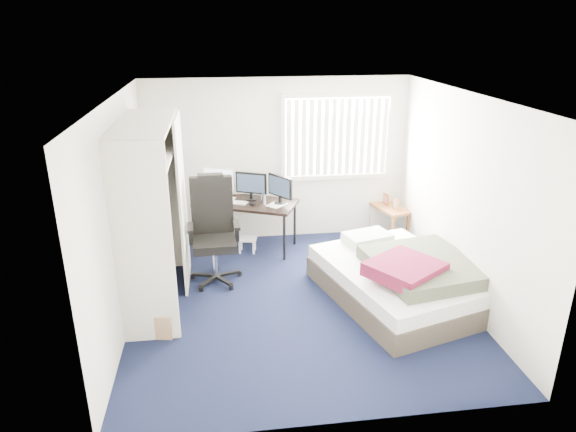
# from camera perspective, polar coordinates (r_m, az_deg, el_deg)

# --- Properties ---
(ground) EXTENTS (4.20, 4.20, 0.00)m
(ground) POSITION_cam_1_polar(r_m,az_deg,el_deg) (6.47, 1.15, -9.38)
(ground) COLOR black
(ground) RESTS_ON ground
(room_shell) EXTENTS (4.20, 4.20, 4.20)m
(room_shell) POSITION_cam_1_polar(r_m,az_deg,el_deg) (5.86, 1.25, 3.50)
(room_shell) COLOR silver
(room_shell) RESTS_ON ground
(window_assembly) EXTENTS (1.72, 0.09, 1.32)m
(window_assembly) POSITION_cam_1_polar(r_m,az_deg,el_deg) (7.94, 5.44, 8.72)
(window_assembly) COLOR white
(window_assembly) RESTS_ON ground
(closet) EXTENTS (0.64, 1.84, 2.22)m
(closet) POSITION_cam_1_polar(r_m,az_deg,el_deg) (6.14, -14.77, 2.09)
(closet) COLOR beige
(closet) RESTS_ON ground
(desk) EXTENTS (1.64, 1.23, 1.19)m
(desk) POSITION_cam_1_polar(r_m,az_deg,el_deg) (7.69, -4.63, 1.88)
(desk) COLOR black
(desk) RESTS_ON ground
(office_chair) EXTENTS (0.69, 0.69, 1.41)m
(office_chair) POSITION_cam_1_polar(r_m,az_deg,el_deg) (6.85, -8.21, -2.74)
(office_chair) COLOR black
(office_chair) RESTS_ON ground
(footstool) EXTENTS (0.32, 0.27, 0.23)m
(footstool) POSITION_cam_1_polar(r_m,az_deg,el_deg) (7.71, -4.56, -2.77)
(footstool) COLOR white
(footstool) RESTS_ON ground
(nightstand) EXTENTS (0.55, 0.80, 0.68)m
(nightstand) POSITION_cam_1_polar(r_m,az_deg,el_deg) (8.32, 11.18, 0.62)
(nightstand) COLOR brown
(nightstand) RESTS_ON ground
(bed) EXTENTS (2.06, 2.41, 0.68)m
(bed) POSITION_cam_1_polar(r_m,az_deg,el_deg) (6.52, 12.53, -6.76)
(bed) COLOR #3F372D
(bed) RESTS_ON ground
(pine_box) EXTENTS (0.41, 0.34, 0.28)m
(pine_box) POSITION_cam_1_polar(r_m,az_deg,el_deg) (5.97, -14.26, -11.34)
(pine_box) COLOR #A27B51
(pine_box) RESTS_ON ground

